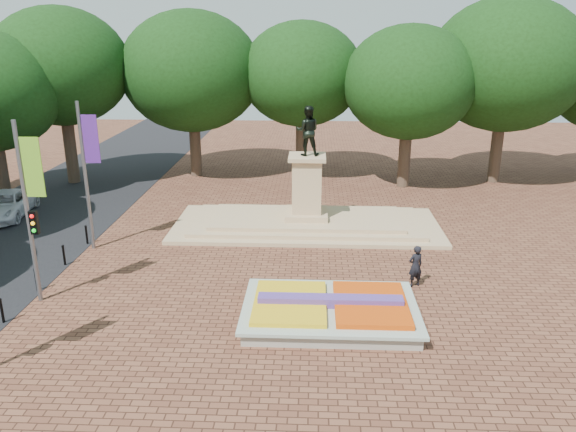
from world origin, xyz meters
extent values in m
plane|color=brown|center=(0.00, 0.00, 0.00)|extent=(90.00, 90.00, 0.00)
cube|color=black|center=(-15.00, 5.00, 0.01)|extent=(9.00, 90.00, 0.02)
cube|color=gray|center=(1.00, -2.00, 0.23)|extent=(6.00, 4.00, 0.45)
cube|color=#B5C3B1|center=(1.00, -2.00, 0.50)|extent=(6.30, 4.30, 0.12)
cube|color=#E64C0C|center=(2.45, -2.00, 0.63)|extent=(2.60, 3.40, 0.22)
cube|color=yellow|center=(-0.45, -2.00, 0.62)|extent=(2.60, 3.40, 0.18)
cube|color=#422D7E|center=(1.00, -2.00, 0.72)|extent=(5.20, 0.55, 0.38)
cube|color=tan|center=(0.00, 8.00, 0.10)|extent=(14.00, 6.00, 0.20)
cube|color=tan|center=(0.00, 8.00, 0.30)|extent=(12.00, 5.00, 0.20)
cube|color=tan|center=(0.00, 8.00, 0.50)|extent=(10.00, 4.00, 0.20)
cube|color=tan|center=(0.00, 8.00, 0.75)|extent=(2.20, 2.20, 0.30)
cube|color=tan|center=(0.00, 8.00, 2.30)|extent=(1.50, 1.50, 2.80)
cube|color=tan|center=(0.00, 8.00, 3.80)|extent=(1.90, 1.90, 0.20)
imported|color=black|center=(0.00, 8.00, 5.15)|extent=(1.22, 0.95, 2.50)
cylinder|color=#3B2820|center=(-16.00, 18.00, 2.00)|extent=(0.80, 0.80, 4.00)
ellipsoid|color=black|center=(-16.00, 18.00, 6.69)|extent=(8.80, 8.80, 7.48)
cylinder|color=#3B2820|center=(-8.00, 18.00, 2.00)|extent=(0.80, 0.80, 4.00)
ellipsoid|color=black|center=(-8.00, 18.00, 6.69)|extent=(8.80, 8.80, 7.48)
cylinder|color=#3B2820|center=(-1.00, 18.00, 2.00)|extent=(0.80, 0.80, 4.00)
ellipsoid|color=black|center=(-1.00, 18.00, 6.69)|extent=(8.80, 8.80, 7.48)
cylinder|color=#3B2820|center=(6.00, 18.00, 2.00)|extent=(0.80, 0.80, 4.00)
ellipsoid|color=black|center=(6.00, 18.00, 6.69)|extent=(8.80, 8.80, 7.48)
cylinder|color=#3B2820|center=(13.00, 18.00, 2.00)|extent=(0.80, 0.80, 4.00)
ellipsoid|color=black|center=(13.00, 18.00, 6.69)|extent=(8.80, 8.80, 7.48)
cylinder|color=slate|center=(-10.20, -1.00, 3.50)|extent=(0.16, 0.16, 7.00)
cube|color=#6CAA22|center=(-9.75, -1.00, 5.30)|extent=(0.70, 0.04, 2.20)
cylinder|color=slate|center=(-10.20, 4.50, 3.50)|extent=(0.16, 0.16, 7.00)
cube|color=#501F82|center=(-9.75, 4.50, 5.30)|extent=(0.70, 0.04, 2.20)
cube|color=black|center=(-10.00, -1.00, 3.20)|extent=(0.28, 0.18, 0.90)
cylinder|color=black|center=(-10.70, -2.80, 0.45)|extent=(0.10, 0.10, 0.90)
sphere|color=black|center=(-10.70, -2.80, 0.92)|extent=(0.12, 0.12, 0.12)
cylinder|color=black|center=(-10.70, -0.20, 0.45)|extent=(0.10, 0.10, 0.90)
sphere|color=black|center=(-10.70, -0.20, 0.92)|extent=(0.12, 0.12, 0.12)
cylinder|color=black|center=(-10.70, 2.40, 0.45)|extent=(0.10, 0.10, 0.90)
sphere|color=black|center=(-10.70, 2.40, 0.92)|extent=(0.12, 0.12, 0.12)
cylinder|color=black|center=(-10.70, 5.00, 0.45)|extent=(0.10, 0.10, 0.90)
sphere|color=black|center=(-10.70, 5.00, 0.92)|extent=(0.12, 0.12, 0.12)
imported|color=silver|center=(-16.86, 8.96, 0.70)|extent=(3.03, 5.33, 1.40)
imported|color=black|center=(4.53, 0.98, 0.88)|extent=(0.76, 0.65, 1.76)
camera|label=1|loc=(0.32, -20.20, 9.98)|focal=35.00mm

